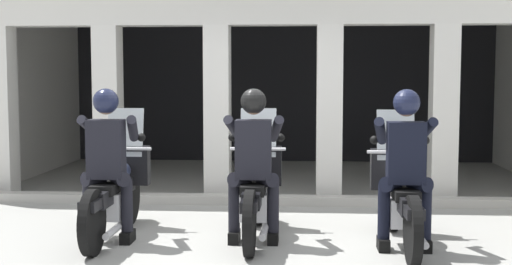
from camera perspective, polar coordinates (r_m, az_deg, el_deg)
ground_plane at (r=10.26m, az=1.13°, el=-4.80°), size 80.00×80.00×0.00m
station_building at (r=11.74m, az=1.95°, el=5.68°), size 8.85×4.79×3.00m
kerb_strip at (r=9.08m, az=1.28°, el=-5.69°), size 8.35×0.24×0.12m
motorcycle_left at (r=7.44m, az=-11.67°, el=-4.69°), size 0.62×2.04×1.35m
police_officer_left at (r=7.11m, az=-12.35°, el=-1.59°), size 0.63×0.61×1.58m
motorcycle_center at (r=7.26m, az=-0.03°, el=-4.83°), size 0.62×2.04×1.35m
police_officer_center at (r=6.92m, az=-0.20°, el=-1.65°), size 0.63×0.61×1.58m
motorcycle_right at (r=7.12m, az=12.01°, el=-5.14°), size 0.62×2.04×1.35m
police_officer_right at (r=6.78m, az=12.40°, el=-1.90°), size 0.63×0.61×1.58m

